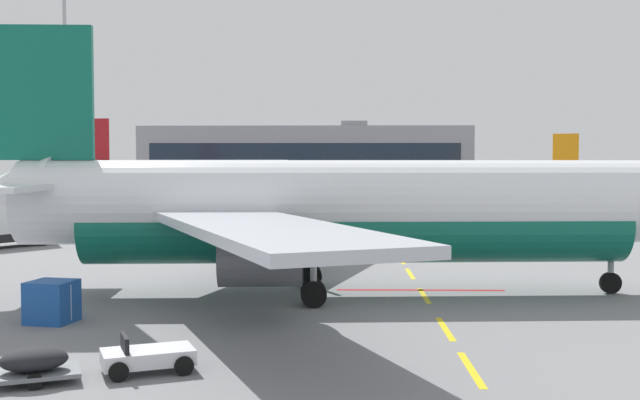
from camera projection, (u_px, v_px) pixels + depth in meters
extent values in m
cube|color=yellow|center=(471.00, 369.00, 22.58)|extent=(0.24, 4.00, 0.01)
cube|color=yellow|center=(445.00, 329.00, 28.08)|extent=(0.24, 4.00, 0.01)
cube|color=yellow|center=(424.00, 296.00, 35.05)|extent=(0.24, 4.00, 0.01)
cube|color=yellow|center=(410.00, 274.00, 41.92)|extent=(0.24, 4.00, 0.01)
cube|color=yellow|center=(401.00, 260.00, 47.81)|extent=(0.24, 4.00, 0.01)
cube|color=yellow|center=(395.00, 249.00, 53.63)|extent=(0.24, 4.00, 0.01)
cube|color=yellow|center=(389.00, 240.00, 60.04)|extent=(0.24, 4.00, 0.01)
cube|color=yellow|center=(383.00, 232.00, 66.98)|extent=(0.24, 4.00, 0.01)
cube|color=yellow|center=(379.00, 225.00, 74.10)|extent=(0.24, 4.00, 0.01)
cube|color=yellow|center=(376.00, 221.00, 79.79)|extent=(0.24, 4.00, 0.01)
cube|color=yellow|center=(373.00, 216.00, 86.38)|extent=(0.24, 4.00, 0.01)
cube|color=yellow|center=(371.00, 213.00, 91.90)|extent=(0.24, 4.00, 0.01)
cube|color=yellow|center=(369.00, 210.00, 98.30)|extent=(0.24, 4.00, 0.01)
cube|color=#B21414|center=(421.00, 290.00, 36.56)|extent=(8.00, 0.40, 0.01)
cylinder|color=white|center=(356.00, 202.00, 34.96)|extent=(30.28, 5.67, 3.80)
cylinder|color=#0F604C|center=(356.00, 225.00, 35.01)|extent=(24.67, 5.02, 3.50)
cone|color=white|center=(6.00, 192.00, 34.34)|extent=(4.39, 3.49, 3.23)
cube|color=#0F604C|center=(43.00, 93.00, 34.19)|extent=(4.41, 0.63, 6.00)
cube|color=white|center=(51.00, 184.00, 37.56)|extent=(3.59, 6.59, 0.24)
cube|color=white|center=(2.00, 188.00, 31.17)|extent=(3.59, 6.59, 0.24)
cube|color=#B7BCC6|center=(273.00, 203.00, 43.32)|extent=(9.22, 17.66, 0.36)
cube|color=#B7BCC6|center=(261.00, 229.00, 26.35)|extent=(11.03, 17.53, 0.36)
cylinder|color=#4C4F54|center=(269.00, 233.00, 40.39)|extent=(3.32, 2.30, 2.10)
cylinder|color=black|center=(299.00, 233.00, 40.45)|extent=(0.23, 1.79, 1.79)
cylinder|color=#4C4F54|center=(260.00, 259.00, 29.41)|extent=(3.32, 2.30, 2.10)
cylinder|color=black|center=(302.00, 259.00, 29.47)|extent=(0.23, 1.79, 1.79)
cylinder|color=gray|center=(611.00, 254.00, 35.53)|extent=(0.28, 0.28, 2.67)
cylinder|color=black|center=(610.00, 283.00, 35.60)|extent=(1.01, 0.34, 0.99)
cylinder|color=gray|center=(310.00, 249.00, 37.60)|extent=(0.28, 0.28, 2.61)
cylinder|color=black|center=(310.00, 274.00, 38.01)|extent=(1.12, 0.42, 1.10)
cylinder|color=black|center=(311.00, 276.00, 37.31)|extent=(1.12, 0.42, 1.10)
cylinder|color=gray|center=(314.00, 263.00, 32.41)|extent=(0.28, 0.28, 2.61)
cylinder|color=black|center=(313.00, 292.00, 32.82)|extent=(1.12, 0.42, 1.10)
cylinder|color=black|center=(314.00, 295.00, 32.12)|extent=(1.12, 0.42, 1.10)
cylinder|color=silver|center=(185.00, 173.00, 112.52)|extent=(31.44, 10.05, 3.95)
cylinder|color=maroon|center=(185.00, 181.00, 112.58)|extent=(25.67, 8.59, 3.63)
cone|color=silver|center=(288.00, 174.00, 109.06)|extent=(4.33, 4.51, 3.87)
cone|color=silver|center=(84.00, 170.00, 116.12)|extent=(4.94, 4.15, 3.36)
cube|color=#192333|center=(281.00, 169.00, 109.27)|extent=(2.22, 3.23, 0.62)
cube|color=maroon|center=(95.00, 139.00, 115.49)|extent=(4.56, 1.27, 6.23)
cube|color=silver|center=(102.00, 168.00, 119.11)|extent=(4.57, 7.18, 0.25)
cube|color=silver|center=(79.00, 168.00, 112.63)|extent=(4.57, 7.18, 0.25)
cube|color=#B7BCC6|center=(183.00, 176.00, 122.07)|extent=(13.30, 17.74, 0.37)
cube|color=#B7BCC6|center=(132.00, 178.00, 104.86)|extent=(7.37, 18.18, 0.37)
cylinder|color=#4C4F54|center=(174.00, 186.00, 119.14)|extent=(3.69, 2.80, 2.18)
cylinder|color=black|center=(184.00, 186.00, 118.77)|extent=(0.49, 1.84, 1.85)
cylinder|color=#4C4F54|center=(141.00, 188.00, 108.01)|extent=(3.69, 2.80, 2.18)
cylinder|color=black|center=(152.00, 188.00, 107.64)|extent=(0.49, 1.84, 1.85)
cylinder|color=gray|center=(266.00, 192.00, 109.91)|extent=(0.29, 0.29, 2.77)
cylinder|color=black|center=(266.00, 201.00, 109.98)|extent=(1.07, 0.49, 1.03)
cylinder|color=gray|center=(180.00, 190.00, 115.74)|extent=(0.29, 0.29, 2.71)
cylinder|color=black|center=(181.00, 199.00, 116.16)|extent=(1.19, 0.58, 1.14)
cylinder|color=black|center=(179.00, 199.00, 115.45)|extent=(1.19, 0.58, 1.14)
cylinder|color=gray|center=(165.00, 191.00, 110.48)|extent=(0.29, 0.29, 2.71)
cylinder|color=black|center=(166.00, 200.00, 110.90)|extent=(1.19, 0.58, 1.14)
cylinder|color=black|center=(164.00, 201.00, 110.19)|extent=(1.19, 0.58, 1.14)
cylinder|color=white|center=(484.00, 178.00, 117.68)|extent=(25.71, 8.69, 3.23)
cylinder|color=orange|center=(484.00, 184.00, 117.72)|extent=(21.00, 7.41, 2.98)
cone|color=white|center=(401.00, 178.00, 120.75)|extent=(3.59, 3.74, 3.17)
cone|color=white|center=(576.00, 176.00, 114.44)|extent=(4.08, 3.46, 2.75)
cube|color=#192333|center=(407.00, 174.00, 120.50)|extent=(1.85, 2.66, 0.51)
cube|color=orange|center=(566.00, 151.00, 114.61)|extent=(3.72, 1.11, 5.11)
cube|color=white|center=(571.00, 175.00, 112.00)|extent=(3.84, 5.91, 0.20)
cube|color=white|center=(568.00, 174.00, 117.29)|extent=(3.84, 5.91, 0.20)
cube|color=#B7BCC6|center=(506.00, 182.00, 109.87)|extent=(11.09, 14.45, 0.31)
cube|color=#B7BCC6|center=(507.00, 180.00, 123.90)|extent=(5.77, 14.85, 0.31)
cylinder|color=#4C4F54|center=(507.00, 190.00, 112.38)|extent=(3.05, 2.33, 1.79)
cylinder|color=black|center=(498.00, 190.00, 112.70)|extent=(0.43, 1.51, 1.52)
cylinder|color=#4C4F54|center=(507.00, 188.00, 121.45)|extent=(3.05, 2.33, 1.79)
cylinder|color=black|center=(499.00, 188.00, 121.78)|extent=(0.43, 1.51, 1.52)
cylinder|color=gray|center=(418.00, 191.00, 120.21)|extent=(0.24, 0.24, 2.27)
cylinder|color=black|center=(418.00, 198.00, 120.26)|extent=(0.87, 0.41, 0.84)
cylinder|color=gray|center=(495.00, 192.00, 115.22)|extent=(0.24, 0.24, 2.22)
cylinder|color=black|center=(495.00, 200.00, 114.99)|extent=(0.98, 0.49, 0.94)
cylinder|color=black|center=(495.00, 200.00, 115.57)|extent=(0.98, 0.49, 0.94)
cylinder|color=gray|center=(495.00, 191.00, 119.52)|extent=(0.24, 0.24, 2.22)
cylinder|color=black|center=(495.00, 198.00, 119.28)|extent=(0.98, 0.49, 0.94)
cylinder|color=black|center=(495.00, 198.00, 119.86)|extent=(0.98, 0.49, 0.94)
cube|color=black|center=(5.00, 237.00, 55.01)|extent=(6.11, 7.05, 0.60)
cube|color=silver|center=(18.00, 217.00, 55.72)|extent=(4.77, 5.25, 2.10)
cylinder|color=black|center=(43.00, 239.00, 56.05)|extent=(0.80, 0.94, 0.96)
cylinder|color=black|center=(25.00, 237.00, 57.52)|extent=(0.80, 0.94, 0.96)
cube|color=silver|center=(148.00, 357.00, 22.25)|extent=(2.94, 2.29, 0.44)
cube|color=black|center=(125.00, 345.00, 22.00)|extent=(0.54, 1.08, 0.56)
cylinder|color=black|center=(175.00, 354.00, 23.24)|extent=(0.59, 0.38, 0.56)
cylinder|color=black|center=(184.00, 366.00, 21.93)|extent=(0.59, 0.38, 0.56)
cylinder|color=black|center=(113.00, 360.00, 22.58)|extent=(0.59, 0.38, 0.56)
cylinder|color=black|center=(119.00, 372.00, 21.28)|extent=(0.59, 0.38, 0.56)
cube|color=slate|center=(34.00, 373.00, 21.14)|extent=(2.79, 2.31, 0.12)
ellipsoid|color=black|center=(34.00, 360.00, 21.12)|extent=(2.14, 1.81, 0.64)
cylinder|color=black|center=(34.00, 369.00, 21.77)|extent=(0.46, 0.30, 0.44)
cylinder|color=black|center=(35.00, 382.00, 20.52)|extent=(0.46, 0.30, 0.44)
cube|color=#194C9E|center=(52.00, 302.00, 29.14)|extent=(1.87, 1.84, 1.60)
cube|color=silver|center=(52.00, 302.00, 29.14)|extent=(1.60, 0.35, 1.36)
cylinder|color=slate|center=(68.00, 220.00, 76.90)|extent=(0.70, 0.70, 0.60)
cylinder|color=#9EA0A5|center=(66.00, 89.00, 76.26)|extent=(0.36, 0.36, 26.75)
cube|color=gray|center=(307.00, 158.00, 178.32)|extent=(73.25, 25.83, 14.03)
cube|color=#192333|center=(304.00, 155.00, 165.33)|extent=(67.39, 0.12, 5.05)
cube|color=gray|center=(354.00, 125.00, 177.67)|extent=(6.00, 5.00, 1.60)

